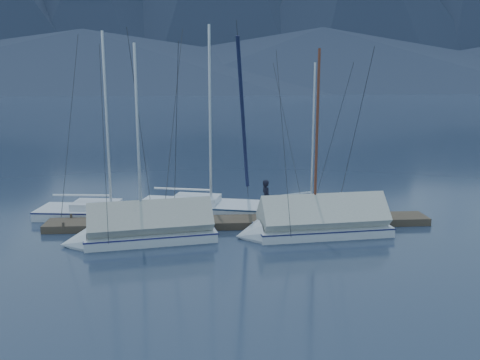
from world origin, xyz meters
name	(u,v)px	position (x,y,z in m)	size (l,w,h in m)	color
ground	(243,239)	(0.00, 0.00, 0.00)	(1000.00, 1000.00, 0.00)	#162033
mountain_range	(210,5)	(4.12, 370.45, 58.65)	(877.00, 584.00, 150.50)	#475675
dock	(240,223)	(0.00, 2.00, 0.11)	(18.00, 1.50, 0.54)	#382D23
mooring_posts	(229,219)	(-0.50, 2.00, 0.35)	(15.12, 1.52, 0.35)	#382D23
sailboat_open_left	(122,214)	(-5.80, 3.81, 0.17)	(7.72, 3.33, 9.93)	silver
sailboat_open_mid	(221,209)	(-0.80, 4.37, 0.18)	(8.13, 4.10, 10.35)	silver
sailboat_open_right	(318,205)	(4.39, 4.93, 0.15)	(6.53, 4.16, 8.39)	silver
sailboat_covered_near	(311,225)	(3.05, 0.33, 0.45)	(7.09, 3.05, 8.97)	silver
sailboat_covered_far	(139,232)	(-4.48, -0.08, 0.44)	(6.70, 3.10, 9.06)	silver
person	(266,198)	(1.27, 2.31, 1.24)	(0.65, 0.43, 1.79)	black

